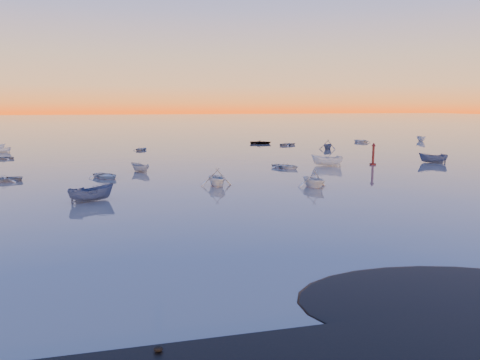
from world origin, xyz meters
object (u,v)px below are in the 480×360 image
object	(u,v)px
boat_near_left	(106,178)
channel_marker	(373,156)
boat_near_right	(313,187)
boat_near_center	(92,201)

from	to	relation	value
boat_near_left	channel_marker	world-z (taller)	channel_marker
boat_near_right	boat_near_left	bearing A→B (deg)	-41.31
channel_marker	boat_near_center	bearing A→B (deg)	-155.77
boat_near_center	boat_near_right	size ratio (longest dim) A/B	1.05
boat_near_left	boat_near_center	world-z (taller)	boat_near_center
boat_near_center	boat_near_right	world-z (taller)	boat_near_center
boat_near_right	boat_near_center	bearing A→B (deg)	-8.06
boat_near_left	boat_near_center	distance (m)	13.50
boat_near_center	channel_marker	size ratio (longest dim) A/B	1.26
boat_near_right	channel_marker	xyz separation A→B (m)	(15.57, 15.05, 1.32)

